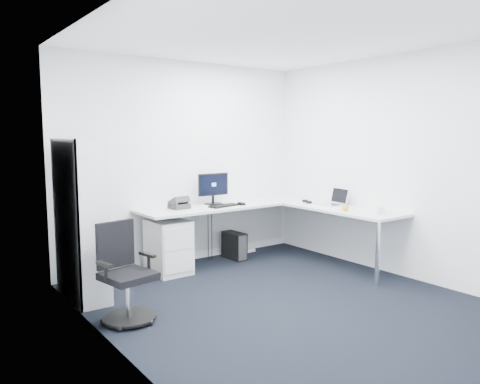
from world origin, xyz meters
TOP-DOWN VIEW (x-y plane):
  - ground at (0.00, 0.00)m, footprint 4.20×4.20m
  - ceiling at (0.00, 0.00)m, footprint 4.20×4.20m
  - wall_back at (0.00, 2.10)m, footprint 3.60×0.02m
  - wall_left at (-1.80, 0.00)m, footprint 0.02×4.20m
  - wall_right at (1.80, 0.00)m, footprint 0.02×4.20m
  - l_desk at (0.55, 1.40)m, footprint 2.71×1.51m
  - drawer_pedestal at (-0.47, 1.73)m, footprint 0.44×0.54m
  - bookshelf at (-1.62, 1.45)m, footprint 0.33×0.85m
  - task_chair at (-1.49, 0.56)m, footprint 0.60×0.60m
  - black_pc_tower at (0.60, 1.79)m, footprint 0.19×0.39m
  - beige_pc_tower at (-1.19, 1.87)m, footprint 0.16×0.36m
  - power_strip at (0.90, 1.96)m, footprint 0.38×0.09m
  - monitor at (0.29, 1.85)m, footprint 0.46×0.15m
  - black_keyboard at (0.31, 1.62)m, footprint 0.46×0.24m
  - mouse at (0.57, 1.59)m, footprint 0.08×0.12m
  - desk_phone at (-0.26, 1.81)m, footprint 0.24×0.24m
  - laptop at (1.48, 0.87)m, footprint 0.38×0.37m
  - white_keyboard at (1.25, 0.72)m, footprint 0.17×0.41m
  - headphones at (1.44, 1.23)m, footprint 0.19×0.23m
  - orange_fruit at (1.32, 0.43)m, footprint 0.08×0.08m
  - tissue_box at (1.51, 0.13)m, footprint 0.16×0.25m

SIDE VIEW (x-z plane):
  - ground at x=0.00m, z-range 0.00..0.00m
  - power_strip at x=0.90m, z-range 0.00..0.04m
  - beige_pc_tower at x=-1.19m, z-range 0.00..0.34m
  - black_pc_tower at x=0.60m, z-range 0.00..0.38m
  - drawer_pedestal at x=-0.47m, z-range 0.00..0.67m
  - l_desk at x=0.55m, z-range 0.00..0.79m
  - task_chair at x=-1.49m, z-range 0.00..0.92m
  - white_keyboard at x=1.25m, z-range 0.79..0.80m
  - black_keyboard at x=0.31m, z-range 0.79..0.81m
  - mouse at x=0.57m, z-range 0.79..0.83m
  - headphones at x=1.44m, z-range 0.79..0.84m
  - orange_fruit at x=1.32m, z-range 0.79..0.87m
  - tissue_box at x=1.51m, z-range 0.79..0.87m
  - bookshelf at x=-1.62m, z-range 0.00..1.69m
  - desk_phone at x=-0.26m, z-range 0.79..0.94m
  - laptop at x=1.48m, z-range 0.79..1.03m
  - monitor at x=0.29m, z-range 0.79..1.23m
  - wall_back at x=0.00m, z-range 0.00..2.70m
  - wall_left at x=-1.80m, z-range 0.00..2.70m
  - wall_right at x=1.80m, z-range 0.00..2.70m
  - ceiling at x=0.00m, z-range 2.70..2.70m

